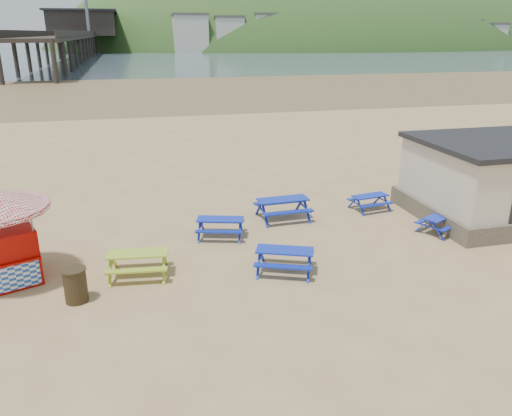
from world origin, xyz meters
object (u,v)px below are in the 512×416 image
object	(u,v)px
picnic_table_blue_a	(220,228)
picnic_table_blue_b	(283,209)
litter_bin	(75,285)
amenity_block	(509,178)
picnic_table_yellow	(138,264)

from	to	relation	value
picnic_table_blue_a	picnic_table_blue_b	distance (m)	3.03
picnic_table_blue_a	litter_bin	xyz separation A→B (m)	(-4.75, -3.64, 0.15)
litter_bin	picnic_table_blue_b	bearing A→B (deg)	32.92
litter_bin	amenity_block	world-z (taller)	amenity_block
picnic_table_blue_b	picnic_table_blue_a	bearing A→B (deg)	-158.54
picnic_table_blue_a	amenity_block	distance (m)	11.88
picnic_table_blue_b	picnic_table_yellow	world-z (taller)	picnic_table_blue_b
picnic_table_blue_a	amenity_block	bearing A→B (deg)	13.97
amenity_block	picnic_table_blue_b	bearing A→B (deg)	169.24
picnic_table_blue_a	picnic_table_yellow	xyz separation A→B (m)	(-3.02, -2.45, 0.03)
picnic_table_blue_b	litter_bin	distance (m)	8.96
picnic_table_blue_b	amenity_block	size ratio (longest dim) A/B	0.28
picnic_table_yellow	litter_bin	xyz separation A→B (m)	(-1.73, -1.19, 0.12)
amenity_block	picnic_table_yellow	bearing A→B (deg)	-172.48
picnic_table_blue_a	litter_bin	world-z (taller)	litter_bin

